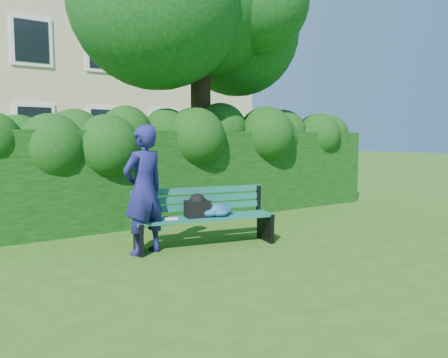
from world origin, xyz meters
TOP-DOWN VIEW (x-y plane):
  - ground at (0.00, 0.00)m, footprint 80.00×80.00m
  - apartment_building at (-0.00, 13.99)m, footprint 16.00×8.08m
  - hedge at (0.00, 2.20)m, footprint 10.00×1.00m
  - tree at (0.79, 2.93)m, footprint 5.74×4.40m
  - park_bench at (-0.77, -0.02)m, footprint 2.23×1.00m
  - man_reading at (-1.74, 0.10)m, footprint 0.77×0.60m

SIDE VIEW (x-z plane):
  - ground at x=0.00m, z-range 0.00..0.00m
  - park_bench at x=-0.77m, z-range 0.06..0.95m
  - hedge at x=0.00m, z-range 0.00..1.80m
  - man_reading at x=-1.74m, z-range 0.00..1.86m
  - tree at x=0.79m, z-range 1.27..8.03m
  - apartment_building at x=0.00m, z-range 0.00..12.00m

